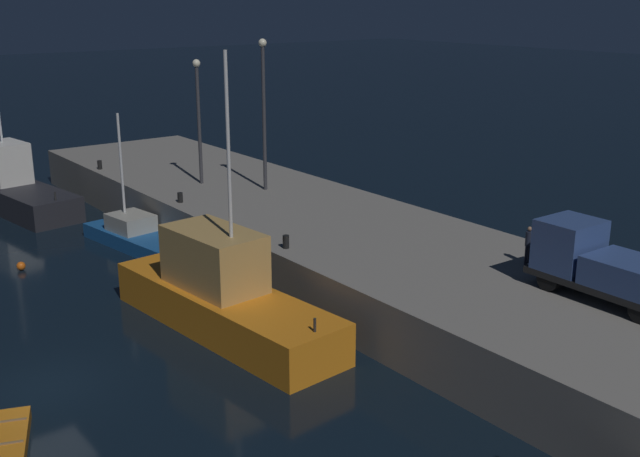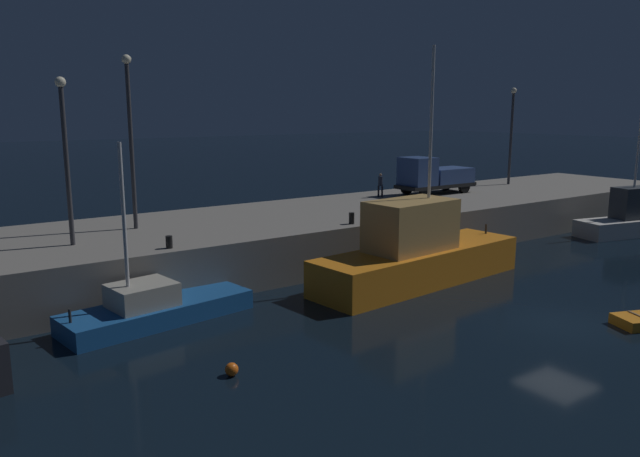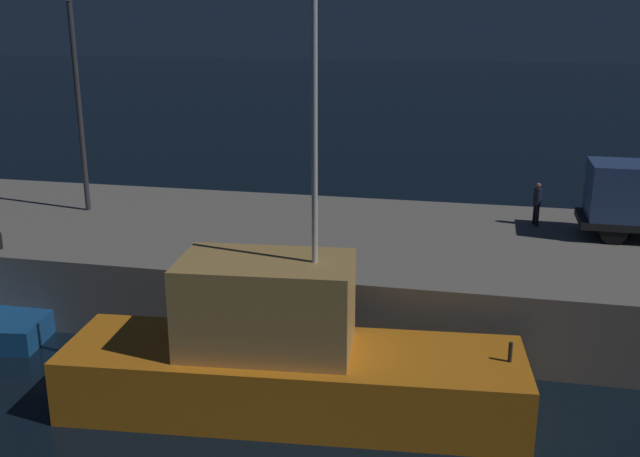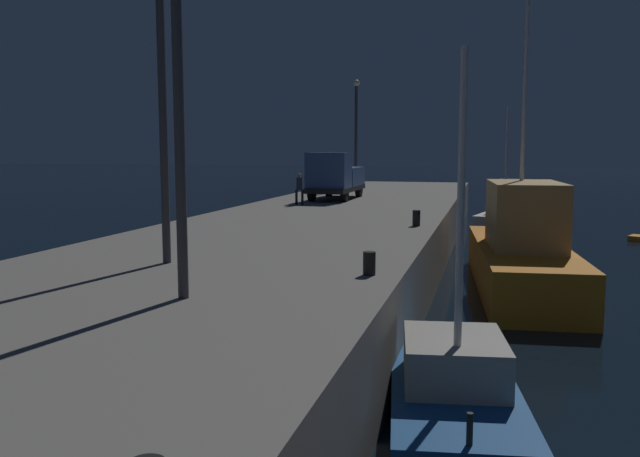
% 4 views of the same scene
% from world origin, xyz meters
% --- Properties ---
extents(pier_quay, '(59.06, 10.04, 2.38)m').
position_xyz_m(pier_quay, '(0.00, 15.32, 1.19)').
color(pier_quay, gray).
rests_on(pier_quay, ground).
extents(fishing_boat_white, '(11.69, 4.09, 10.89)m').
position_xyz_m(fishing_boat_white, '(-0.59, 7.33, 1.41)').
color(fishing_boat_white, orange).
rests_on(fishing_boat_white, ground).
extents(lamp_post_east, '(0.44, 0.44, 8.18)m').
position_xyz_m(lamp_post_east, '(-10.87, 16.15, 7.14)').
color(lamp_post_east, '#38383D').
rests_on(lamp_post_east, pier_quay).
extents(dockworker, '(0.35, 0.41, 1.56)m').
position_xyz_m(dockworker, '(5.98, 17.65, 3.27)').
color(dockworker, black).
rests_on(dockworker, pier_quay).
extents(bollard_west, '(0.28, 0.28, 0.57)m').
position_xyz_m(bollard_west, '(-1.55, 11.07, 2.66)').
color(bollard_west, black).
rests_on(bollard_west, pier_quay).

